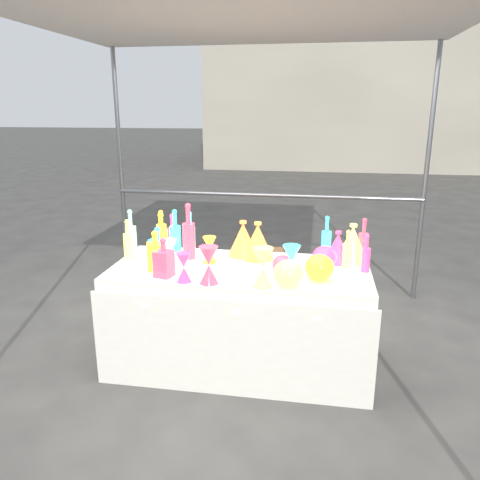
% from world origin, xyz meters
% --- Properties ---
extents(ground, '(80.00, 80.00, 0.00)m').
position_xyz_m(ground, '(0.00, 0.00, 0.00)').
color(ground, '#5E5C57').
rests_on(ground, ground).
extents(canopy_tent, '(3.15, 3.15, 2.46)m').
position_xyz_m(canopy_tent, '(0.00, 0.01, 2.38)').
color(canopy_tent, gray).
rests_on(canopy_tent, ground).
extents(display_table, '(1.84, 0.83, 0.75)m').
position_xyz_m(display_table, '(0.00, -0.01, 0.37)').
color(display_table, white).
rests_on(display_table, ground).
extents(background_building, '(14.00, 6.00, 6.00)m').
position_xyz_m(background_building, '(4.00, 14.00, 3.00)').
color(background_building, '#BEB59E').
rests_on(background_building, ground).
extents(cardboard_box_closed, '(0.54, 0.43, 0.35)m').
position_xyz_m(cardboard_box_closed, '(-0.05, 1.66, 0.18)').
color(cardboard_box_closed, '#9B6946').
rests_on(cardboard_box_closed, ground).
extents(cardboard_box_flat, '(0.83, 0.68, 0.06)m').
position_xyz_m(cardboard_box_flat, '(0.71, 1.80, 0.03)').
color(cardboard_box_flat, '#9B6946').
rests_on(cardboard_box_flat, ground).
extents(bottle_0, '(0.09, 0.09, 0.31)m').
position_xyz_m(bottle_0, '(-0.69, 0.35, 0.91)').
color(bottle_0, red).
rests_on(bottle_0, display_table).
extents(bottle_1, '(0.09, 0.09, 0.35)m').
position_xyz_m(bottle_1, '(-0.53, 0.22, 0.93)').
color(bottle_1, '#1E9A1C').
rests_on(bottle_1, display_table).
extents(bottle_2, '(0.12, 0.12, 0.42)m').
position_xyz_m(bottle_2, '(-0.41, 0.14, 0.96)').
color(bottle_2, '#DD5017').
rests_on(bottle_2, display_table).
extents(bottle_3, '(0.09, 0.09, 0.31)m').
position_xyz_m(bottle_3, '(-0.57, 0.27, 0.90)').
color(bottle_3, '#1F42B9').
rests_on(bottle_3, display_table).
extents(bottle_4, '(0.08, 0.08, 0.30)m').
position_xyz_m(bottle_4, '(-0.85, 0.07, 0.90)').
color(bottle_4, '#146E82').
rests_on(bottle_4, display_table).
extents(bottle_5, '(0.10, 0.10, 0.36)m').
position_xyz_m(bottle_5, '(-0.85, 0.13, 0.93)').
color(bottle_5, '#D92B84').
rests_on(bottle_5, display_table).
extents(bottle_6, '(0.12, 0.12, 0.35)m').
position_xyz_m(bottle_6, '(-0.60, 0.09, 0.93)').
color(bottle_6, red).
rests_on(bottle_6, display_table).
extents(bottle_7, '(0.09, 0.09, 0.33)m').
position_xyz_m(bottle_7, '(-0.43, 0.28, 0.91)').
color(bottle_7, '#1E9A1C').
rests_on(bottle_7, display_table).
extents(decanter_0, '(0.15, 0.15, 0.28)m').
position_xyz_m(decanter_0, '(-0.56, -0.14, 0.89)').
color(decanter_0, red).
rests_on(decanter_0, display_table).
extents(decanter_1, '(0.13, 0.13, 0.27)m').
position_xyz_m(decanter_1, '(-0.47, -0.26, 0.88)').
color(decanter_1, '#DD5017').
rests_on(decanter_1, display_table).
extents(decanter_2, '(0.13, 0.13, 0.26)m').
position_xyz_m(decanter_2, '(-0.61, 0.05, 0.88)').
color(decanter_2, '#1E9A1C').
rests_on(decanter_2, display_table).
extents(hourglass_0, '(0.14, 0.14, 0.24)m').
position_xyz_m(hourglass_0, '(-0.14, -0.34, 0.87)').
color(hourglass_0, '#DD5017').
rests_on(hourglass_0, display_table).
extents(hourglass_1, '(0.10, 0.10, 0.19)m').
position_xyz_m(hourglass_1, '(-0.31, -0.34, 0.85)').
color(hourglass_1, '#1F42B9').
rests_on(hourglass_1, display_table).
extents(hourglass_2, '(0.15, 0.15, 0.25)m').
position_xyz_m(hourglass_2, '(0.20, -0.34, 0.88)').
color(hourglass_2, '#146E82').
rests_on(hourglass_2, display_table).
extents(hourglass_3, '(0.10, 0.10, 0.20)m').
position_xyz_m(hourglass_3, '(-0.48, -0.06, 0.85)').
color(hourglass_3, '#D92B84').
rests_on(hourglass_3, display_table).
extents(hourglass_4, '(0.13, 0.13, 0.19)m').
position_xyz_m(hourglass_4, '(-0.23, 0.07, 0.85)').
color(hourglass_4, red).
rests_on(hourglass_4, display_table).
extents(hourglass_5, '(0.13, 0.13, 0.23)m').
position_xyz_m(hourglass_5, '(0.37, -0.19, 0.87)').
color(hourglass_5, '#1E9A1C').
rests_on(hourglass_5, display_table).
extents(globe_0, '(0.24, 0.24, 0.15)m').
position_xyz_m(globe_0, '(0.55, -0.16, 0.83)').
color(globe_0, red).
rests_on(globe_0, display_table).
extents(globe_1, '(0.23, 0.23, 0.15)m').
position_xyz_m(globe_1, '(0.36, -0.30, 0.83)').
color(globe_1, '#146E82').
rests_on(globe_1, display_table).
extents(globe_2, '(0.19, 0.19, 0.12)m').
position_xyz_m(globe_2, '(0.31, -0.09, 0.81)').
color(globe_2, '#DD5017').
rests_on(globe_2, display_table).
extents(globe_3, '(0.20, 0.20, 0.14)m').
position_xyz_m(globe_3, '(0.58, 0.10, 0.82)').
color(globe_3, '#1F42B9').
rests_on(globe_3, display_table).
extents(lampshade_0, '(0.28, 0.28, 0.27)m').
position_xyz_m(lampshade_0, '(-0.02, 0.28, 0.88)').
color(lampshade_0, '#F5F233').
rests_on(lampshade_0, display_table).
extents(lampshade_1, '(0.24, 0.24, 0.28)m').
position_xyz_m(lampshade_1, '(0.09, 0.22, 0.89)').
color(lampshade_1, '#F5F233').
rests_on(lampshade_1, display_table).
extents(lampshade_2, '(0.25, 0.25, 0.23)m').
position_xyz_m(lampshade_2, '(0.68, 0.24, 0.87)').
color(lampshade_2, '#1F42B9').
rests_on(lampshade_2, display_table).
extents(lampshade_3, '(0.31, 0.31, 0.28)m').
position_xyz_m(lampshade_3, '(0.78, 0.28, 0.89)').
color(lampshade_3, '#146E82').
rests_on(lampshade_3, display_table).
extents(bottle_8, '(0.09, 0.09, 0.32)m').
position_xyz_m(bottle_8, '(0.59, 0.32, 0.91)').
color(bottle_8, '#1E9A1C').
rests_on(bottle_8, display_table).
extents(bottle_9, '(0.09, 0.09, 0.32)m').
position_xyz_m(bottle_9, '(0.86, 0.31, 0.91)').
color(bottle_9, '#DD5017').
rests_on(bottle_9, display_table).
extents(bottle_10, '(0.07, 0.07, 0.26)m').
position_xyz_m(bottle_10, '(0.86, 0.06, 0.88)').
color(bottle_10, '#1F42B9').
rests_on(bottle_10, display_table).
extents(bottle_11, '(0.07, 0.07, 0.27)m').
position_xyz_m(bottle_11, '(0.74, 0.12, 0.89)').
color(bottle_11, '#146E82').
rests_on(bottle_11, display_table).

